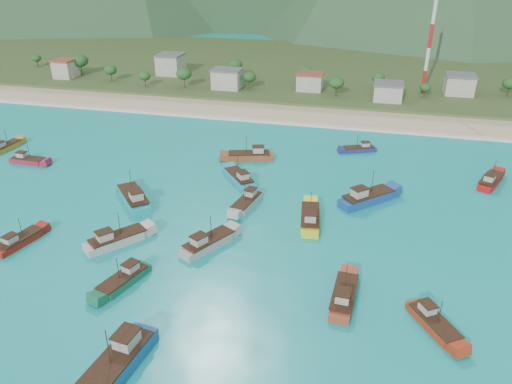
% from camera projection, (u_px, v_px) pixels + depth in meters
% --- Properties ---
extents(ground, '(600.00, 600.00, 0.00)m').
position_uv_depth(ground, '(233.00, 253.00, 86.12)').
color(ground, '#0C8680').
rests_on(ground, ground).
extents(beach, '(400.00, 18.00, 1.20)m').
position_uv_depth(beach, '(303.00, 115.00, 154.69)').
color(beach, beige).
rests_on(beach, ground).
extents(land, '(400.00, 110.00, 2.40)m').
position_uv_depth(land, '(325.00, 70.00, 207.64)').
color(land, '#385123').
rests_on(land, ground).
extents(surf_line, '(400.00, 2.50, 0.08)m').
position_uv_depth(surf_line, '(298.00, 125.00, 146.44)').
color(surf_line, white).
rests_on(surf_line, ground).
extents(village, '(210.00, 26.06, 7.34)m').
position_uv_depth(village, '(337.00, 82.00, 171.84)').
color(village, beige).
rests_on(village, ground).
extents(vegetation, '(278.13, 26.20, 9.04)m').
position_uv_depth(vegetation, '(281.00, 78.00, 175.14)').
color(vegetation, '#235623').
rests_on(vegetation, ground).
extents(radio_tower, '(1.20, 1.20, 45.25)m').
position_uv_depth(radio_tower, '(433.00, 24.00, 161.22)').
color(radio_tower, red).
rests_on(radio_tower, ground).
extents(boat_0, '(3.71, 10.75, 6.26)m').
position_uv_depth(boat_0, '(344.00, 297.00, 74.34)').
color(boat_0, '#9D3F27').
rests_on(boat_0, ground).
extents(boat_3, '(11.07, 11.88, 7.42)m').
position_uv_depth(boat_3, '(134.00, 199.00, 102.20)').
color(boat_3, '#12A3AB').
rests_on(boat_3, ground).
extents(boat_4, '(7.51, 9.43, 5.58)m').
position_uv_depth(boat_4, '(434.00, 324.00, 69.30)').
color(boat_4, '#A93015').
rests_on(boat_4, ground).
extents(boat_5, '(4.79, 10.28, 5.85)m').
position_uv_depth(boat_5, '(247.00, 203.00, 101.26)').
color(boat_5, '#B5B1A5').
rests_on(boat_5, ground).
extents(boat_7, '(11.60, 11.44, 7.43)m').
position_uv_depth(boat_7, '(367.00, 198.00, 102.43)').
color(boat_7, '#164990').
rests_on(boat_7, ground).
extents(boat_9, '(9.07, 2.97, 5.31)m').
position_uv_depth(boat_9, '(28.00, 161.00, 120.89)').
color(boat_9, '#A02239').
rests_on(boat_9, ground).
extents(boat_10, '(9.49, 10.71, 6.55)m').
position_uv_depth(boat_10, '(117.00, 240.00, 88.39)').
color(boat_10, '#BFB4AC').
rests_on(boat_10, ground).
extents(boat_11, '(4.78, 9.52, 5.40)m').
position_uv_depth(boat_11, '(20.00, 241.00, 88.41)').
color(boat_11, maroon).
rests_on(boat_11, ground).
extents(boat_12, '(7.04, 10.51, 6.02)m').
position_uv_depth(boat_12, '(491.00, 181.00, 110.17)').
color(boat_12, '#B71314').
rests_on(boat_12, ground).
extents(boat_13, '(8.08, 10.98, 6.38)m').
position_uv_depth(boat_13, '(208.00, 243.00, 87.47)').
color(boat_13, '#A49E95').
rests_on(boat_13, ground).
extents(boat_15, '(3.53, 9.42, 5.45)m').
position_uv_depth(boat_15, '(6.00, 147.00, 128.59)').
color(boat_15, orange).
rests_on(boat_15, ground).
extents(boat_18, '(4.77, 11.62, 6.67)m').
position_uv_depth(boat_18, '(310.00, 219.00, 95.00)').
color(boat_18, yellow).
rests_on(boat_18, ground).
extents(boat_20, '(5.67, 13.66, 7.83)m').
position_uv_depth(boat_20, '(117.00, 364.00, 62.15)').
color(boat_20, '#1E5F9E').
rests_on(boat_20, ground).
extents(boat_21, '(5.73, 10.16, 5.76)m').
position_uv_depth(boat_21, '(124.00, 281.00, 78.09)').
color(boat_21, '#166442').
rests_on(boat_21, ground).
extents(boat_22, '(11.70, 6.32, 6.63)m').
position_uv_depth(boat_22, '(250.00, 156.00, 122.74)').
color(boat_22, brown).
rests_on(boat_22, ground).
extents(boat_27, '(8.70, 5.53, 4.96)m').
position_uv_depth(boat_27, '(359.00, 149.00, 127.57)').
color(boat_27, navy).
rests_on(boat_27, ground).
extents(boat_29, '(9.09, 10.22, 6.26)m').
position_uv_depth(boat_29, '(239.00, 179.00, 111.36)').
color(boat_29, teal).
rests_on(boat_29, ground).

